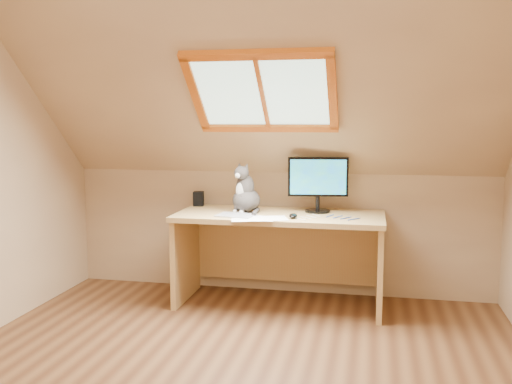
# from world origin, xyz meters

# --- Properties ---
(ground) EXTENTS (3.50, 3.50, 0.00)m
(ground) POSITION_xyz_m (0.00, 0.00, 0.00)
(ground) COLOR brown
(ground) RESTS_ON ground
(room_shell) EXTENTS (3.52, 3.52, 2.41)m
(room_shell) POSITION_xyz_m (0.00, -0.09, 1.43)
(room_shell) COLOR tan
(room_shell) RESTS_ON ground
(desk) EXTENTS (1.58, 0.69, 0.72)m
(desk) POSITION_xyz_m (0.07, 1.45, 0.50)
(desk) COLOR tan
(desk) RESTS_ON ground
(monitor) EXTENTS (0.46, 0.20, 0.43)m
(monitor) POSITION_xyz_m (0.35, 1.50, 0.97)
(monitor) COLOR black
(monitor) RESTS_ON desk
(cat) EXTENTS (0.30, 0.32, 0.39)m
(cat) POSITION_xyz_m (-0.20, 1.39, 0.86)
(cat) COLOR #453F3D
(cat) RESTS_ON desk
(desk_speaker) EXTENTS (0.09, 0.09, 0.12)m
(desk_speaker) POSITION_xyz_m (-0.66, 1.63, 0.78)
(desk_speaker) COLOR black
(desk_speaker) RESTS_ON desk
(graphics_tablet) EXTENTS (0.30, 0.23, 0.01)m
(graphics_tablet) POSITION_xyz_m (-0.23, 1.20, 0.73)
(graphics_tablet) COLOR #B2B2B7
(graphics_tablet) RESTS_ON desk
(mouse) EXTENTS (0.07, 0.12, 0.03)m
(mouse) POSITION_xyz_m (0.20, 1.20, 0.74)
(mouse) COLOR black
(mouse) RESTS_ON desk
(papers) EXTENTS (0.35, 0.30, 0.01)m
(papers) POSITION_xyz_m (-0.03, 1.12, 0.72)
(papers) COLOR white
(papers) RESTS_ON desk
(cables) EXTENTS (0.51, 0.26, 0.01)m
(cables) POSITION_xyz_m (0.45, 1.26, 0.72)
(cables) COLOR silver
(cables) RESTS_ON desk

